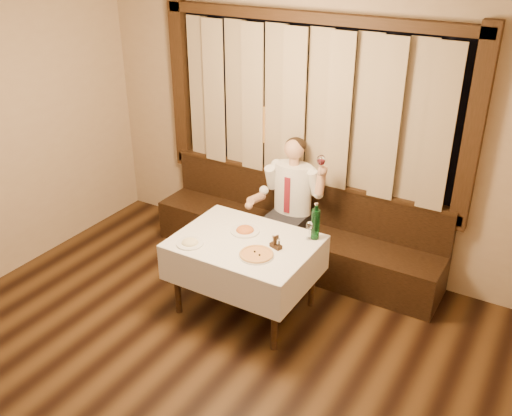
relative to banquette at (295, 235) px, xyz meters
The scene contains 10 objects.
room 2.12m from the banquette, 90.03° to the right, with size 5.01×6.01×2.81m.
banquette is the anchor object (origin of this frame).
dining_table 1.08m from the banquette, 90.00° to the right, with size 1.27×0.97×0.76m.
pizza 1.30m from the banquette, 79.31° to the right, with size 0.31×0.31×0.03m.
pasta_red 1.01m from the banquette, 95.34° to the right, with size 0.27×0.27×0.09m.
pasta_cream 1.47m from the banquette, 106.33° to the right, with size 0.25×0.25×0.08m.
green_bottle 1.04m from the banquette, 51.38° to the right, with size 0.08×0.08×0.36m.
table_wine_glass 1.03m from the banquette, 54.95° to the right, with size 0.07×0.07×0.18m.
cruet_caddy 1.15m from the banquette, 72.91° to the right, with size 0.12×0.09×0.12m.
seated_man 0.52m from the banquette, 105.34° to the right, with size 0.78×0.58×1.42m.
Camera 1 is at (2.38, -2.12, 3.35)m, focal length 40.00 mm.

